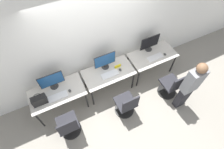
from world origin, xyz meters
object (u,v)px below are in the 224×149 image
object	(u,v)px
mouse_center	(120,70)
keyboard_right	(155,57)
office_chair_left	(69,126)
monitor_left	(52,81)
office_chair_right	(171,86)
mouse_right	(165,54)
handbag	(39,100)
keyboard_left	(58,97)
office_chair_center	(126,105)
monitor_right	(150,43)
keyboard_center	(110,74)
mouse_left	(70,91)
monitor_center	(105,61)
person_right	(190,86)

from	to	relation	value
mouse_center	keyboard_right	world-z (taller)	mouse_center
office_chair_left	monitor_left	bearing A→B (deg)	88.76
monitor_left	office_chair_left	world-z (taller)	monitor_left
mouse_center	office_chair_right	xyz separation A→B (m)	(1.05, -0.78, -0.36)
mouse_right	handbag	distance (m)	3.18
keyboard_left	office_chair_center	size ratio (longest dim) A/B	0.47
monitor_right	keyboard_right	world-z (taller)	monitor_right
monitor_left	keyboard_center	xyz separation A→B (m)	(1.27, -0.26, -0.22)
office_chair_left	monitor_right	xyz separation A→B (m)	(2.56, 0.91, 0.57)
mouse_left	monitor_right	xyz separation A→B (m)	(2.26, 0.31, 0.21)
keyboard_left	keyboard_center	xyz separation A→B (m)	(1.27, 0.04, 0.00)
monitor_center	keyboard_center	size ratio (longest dim) A/B	1.25
handbag	monitor_right	bearing A→B (deg)	6.09
mouse_center	mouse_right	size ratio (longest dim) A/B	1.00
office_chair_center	keyboard_right	world-z (taller)	office_chair_center
office_chair_left	office_chair_right	xyz separation A→B (m)	(2.62, -0.15, 0.00)
keyboard_right	mouse_right	size ratio (longest dim) A/B	4.73
monitor_left	handbag	world-z (taller)	monitor_left
monitor_right	office_chair_right	xyz separation A→B (m)	(0.06, -1.06, -0.57)
monitor_center	handbag	size ratio (longest dim) A/B	1.78
keyboard_right	handbag	xyz separation A→B (m)	(-2.90, 0.01, 0.11)
mouse_left	mouse_center	world-z (taller)	same
keyboard_right	mouse_right	distance (m)	0.28
office_chair_right	monitor_right	bearing A→B (deg)	93.25
handbag	monitor_left	bearing A→B (deg)	37.07
mouse_center	office_chair_right	distance (m)	1.36
mouse_left	person_right	world-z (taller)	person_right
office_chair_center	mouse_center	bearing A→B (deg)	74.14
office_chair_left	monitor_center	size ratio (longest dim) A/B	1.68
mouse_left	monitor_left	bearing A→B (deg)	134.80
keyboard_right	mouse_center	bearing A→B (deg)	177.68
office_chair_left	office_chair_center	bearing A→B (deg)	-4.58
keyboard_right	mouse_left	bearing A→B (deg)	179.73
office_chair_left	monitor_right	world-z (taller)	monitor_right
monitor_left	monitor_center	xyz separation A→B (m)	(1.27, 0.00, 0.00)
monitor_center	handbag	bearing A→B (deg)	-170.40
monitor_left	handbag	distance (m)	0.47
keyboard_left	keyboard_right	xyz separation A→B (m)	(2.54, 0.01, 0.00)
mouse_center	person_right	xyz separation A→B (m)	(1.09, -1.15, 0.15)
mouse_left	monitor_center	world-z (taller)	monitor_center
keyboard_right	handbag	bearing A→B (deg)	179.78
monitor_left	office_chair_center	distance (m)	1.76
keyboard_left	monitor_center	distance (m)	1.32
monitor_right	office_chair_right	distance (m)	1.21
keyboard_center	person_right	xyz separation A→B (m)	(1.37, -1.13, 0.15)
handbag	office_chair_center	bearing A→B (deg)	-22.73
person_right	mouse_center	bearing A→B (deg)	133.59
mouse_left	keyboard_center	size ratio (longest dim) A/B	0.21
monitor_left	keyboard_left	world-z (taller)	monitor_left
keyboard_center	mouse_right	world-z (taller)	mouse_right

